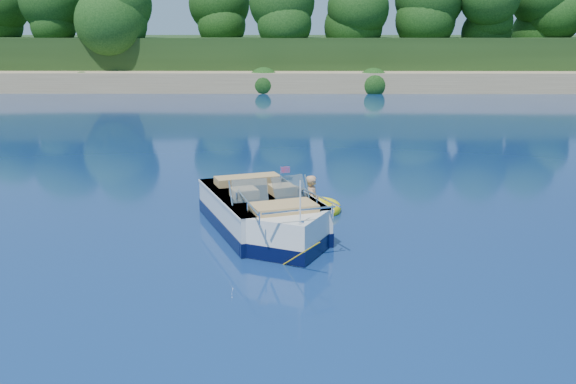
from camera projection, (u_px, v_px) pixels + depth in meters
name	position (u px, v px, depth m)	size (l,w,h in m)	color
ground	(220.00, 235.00, 14.47)	(160.00, 160.00, 0.00)	#0B1B4F
shoreline	(280.00, 62.00, 76.10)	(170.00, 59.00, 6.00)	#927955
treeline	(274.00, 18.00, 52.91)	(150.00, 7.12, 8.19)	#311D10
motorboat	(265.00, 217.00, 14.61)	(3.30, 5.48, 1.92)	white
tow_tube	(315.00, 208.00, 16.39)	(1.57, 1.57, 0.35)	yellow
boy	(312.00, 211.00, 16.42)	(0.53, 0.35, 1.46)	tan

